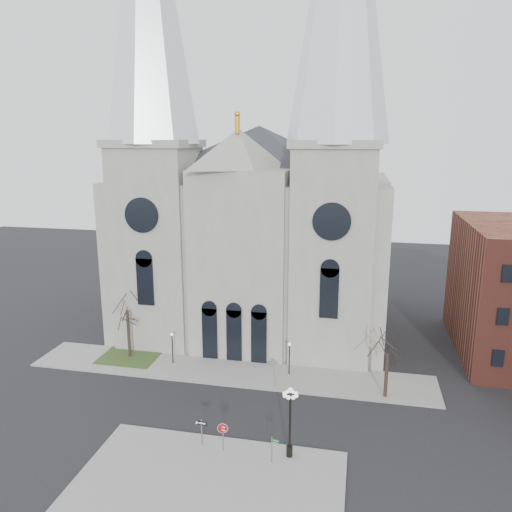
% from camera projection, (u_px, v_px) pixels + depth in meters
% --- Properties ---
extents(ground, '(160.00, 160.00, 0.00)m').
position_uv_depth(ground, '(192.00, 434.00, 38.94)').
color(ground, black).
rests_on(ground, ground).
extents(sidewalk_near, '(18.00, 10.00, 0.14)m').
position_uv_depth(sidewalk_near, '(209.00, 481.00, 33.56)').
color(sidewalk_near, gray).
rests_on(sidewalk_near, ground).
extents(sidewalk_far, '(40.00, 6.00, 0.14)m').
position_uv_depth(sidewalk_far, '(228.00, 371.00, 49.39)').
color(sidewalk_far, gray).
rests_on(sidewalk_far, ground).
extents(grass_patch, '(6.00, 5.00, 0.18)m').
position_uv_depth(grass_patch, '(130.00, 357.00, 52.57)').
color(grass_patch, '#30481F').
rests_on(grass_patch, ground).
extents(cathedral, '(33.00, 26.66, 54.00)m').
position_uv_depth(cathedral, '(254.00, 175.00, 56.45)').
color(cathedral, gray).
rests_on(cathedral, ground).
extents(tree_left, '(3.20, 3.20, 7.50)m').
position_uv_depth(tree_left, '(127.00, 307.00, 51.31)').
color(tree_left, black).
rests_on(tree_left, ground).
extents(tree_right, '(3.20, 3.20, 6.00)m').
position_uv_depth(tree_right, '(388.00, 351.00, 43.44)').
color(tree_right, black).
rests_on(tree_right, ground).
extents(ped_lamp_left, '(0.32, 0.32, 3.26)m').
position_uv_depth(ped_lamp_left, '(172.00, 343.00, 50.57)').
color(ped_lamp_left, black).
rests_on(ped_lamp_left, sidewalk_far).
extents(ped_lamp_right, '(0.32, 0.32, 3.26)m').
position_uv_depth(ped_lamp_right, '(289.00, 353.00, 48.13)').
color(ped_lamp_right, black).
rests_on(ped_lamp_right, sidewalk_far).
extents(stop_sign, '(0.80, 0.20, 2.25)m').
position_uv_depth(stop_sign, '(223.00, 431.00, 36.32)').
color(stop_sign, slate).
rests_on(stop_sign, sidewalk_near).
extents(globe_lamp, '(1.35, 1.35, 5.42)m').
position_uv_depth(globe_lamp, '(290.00, 414.00, 35.28)').
color(globe_lamp, black).
rests_on(globe_lamp, sidewalk_near).
extents(one_way_sign, '(0.91, 0.09, 2.06)m').
position_uv_depth(one_way_sign, '(202.00, 428.00, 37.09)').
color(one_way_sign, slate).
rests_on(one_way_sign, sidewalk_near).
extents(street_name_sign, '(0.61, 0.21, 1.97)m').
position_uv_depth(street_name_sign, '(273.00, 448.00, 35.07)').
color(street_name_sign, slate).
rests_on(street_name_sign, sidewalk_near).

